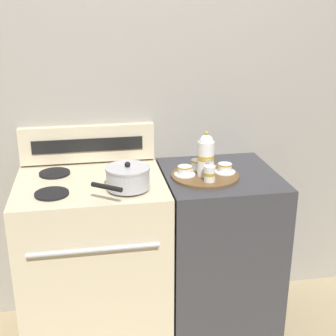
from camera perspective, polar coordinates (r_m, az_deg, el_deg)
The scene contains 12 objects.
ground_plane at distance 2.87m, azimuth -2.03°, elevation -18.93°, with size 6.00×6.00×0.00m, color tan.
wall_back at distance 2.66m, azimuth -3.34°, elevation 4.62°, with size 6.00×0.05×2.20m.
stove at distance 2.59m, azimuth -8.90°, elevation -11.32°, with size 0.75×0.65×0.95m.
control_panel at distance 2.61m, azimuth -9.76°, elevation 2.93°, with size 0.73×0.05×0.20m.
side_counter at distance 2.67m, azimuth 6.05°, elevation -10.09°, with size 0.59×0.62×0.94m.
saucepan at distance 2.23m, azimuth -4.95°, elevation -1.13°, with size 0.28×0.31×0.13m.
serving_tray at distance 2.41m, azimuth 4.54°, elevation -0.94°, with size 0.35×0.35×0.01m.
teapot at distance 2.36m, azimuth 4.65°, elevation 1.56°, with size 0.09×0.14×0.23m.
teacup_left at distance 2.49m, azimuth 3.66°, elevation 0.46°, with size 0.11×0.11×0.05m.
teacup_right at distance 2.44m, azimuth 6.95°, elevation -0.00°, with size 0.11×0.11×0.05m.
teacup_front at distance 2.39m, azimuth 2.05°, elevation -0.32°, with size 0.11×0.11×0.05m.
creamer_jug at distance 2.31m, azimuth 5.10°, elevation -0.69°, with size 0.06×0.06×0.08m.
Camera 1 is at (-0.30, -2.22, 1.80)m, focal length 50.00 mm.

